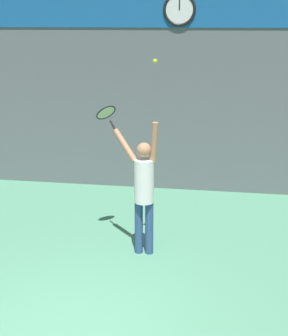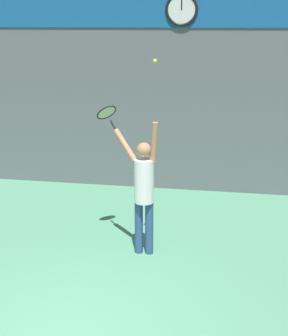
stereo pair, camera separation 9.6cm
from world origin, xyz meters
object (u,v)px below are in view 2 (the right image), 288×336
scoreboard_clock (182,9)px  tennis_racket (107,113)px  tennis_player (144,187)px  tennis_ball (155,61)px

scoreboard_clock → tennis_racket: scoreboard_clock is taller
scoreboard_clock → tennis_racket: size_ratio=1.54×
tennis_racket → scoreboard_clock: bearing=70.5°
scoreboard_clock → tennis_player: (-0.24, -3.03, -2.67)m
scoreboard_clock → tennis_racket: (-0.91, -2.58, -1.62)m
tennis_racket → tennis_ball: (0.84, -0.47, 0.86)m
tennis_player → tennis_ball: bearing=-6.4°
scoreboard_clock → tennis_racket: bearing=-109.5°
tennis_racket → tennis_ball: tennis_ball is taller
tennis_player → tennis_racket: size_ratio=5.10×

